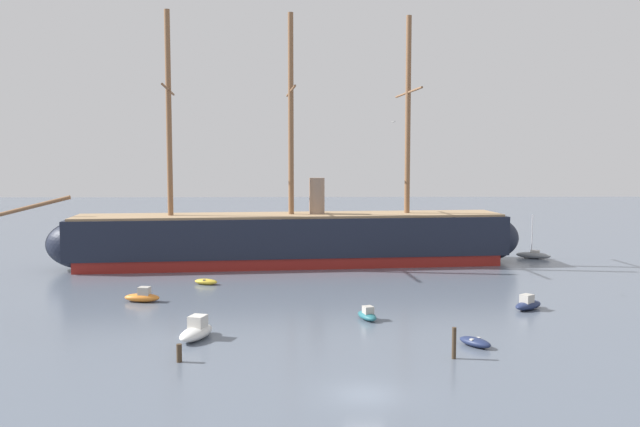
{
  "coord_description": "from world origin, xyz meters",
  "views": [
    {
      "loc": [
        -3.58,
        -39.94,
        14.64
      ],
      "look_at": [
        -2.04,
        34.17,
        8.27
      ],
      "focal_mm": 37.54,
      "sensor_mm": 36.0,
      "label": 1
    }
  ],
  "objects_px": {
    "tall_ship": "(291,238)",
    "motorboat_mid_right": "(528,304)",
    "motorboat_mid_left": "(142,297)",
    "dinghy_alongside_bow": "(206,282)",
    "motorboat_foreground_left": "(196,331)",
    "mooring_piling_nearest": "(454,343)",
    "seagull_in_flight": "(394,122)",
    "motorboat_near_centre": "(367,315)",
    "sailboat_far_right": "(533,255)",
    "mooring_piling_left_pair": "(179,353)",
    "dinghy_foreground_right": "(475,342)"
  },
  "relations": [
    {
      "from": "tall_ship",
      "to": "motorboat_mid_right",
      "type": "bearing_deg",
      "value": -49.1
    },
    {
      "from": "motorboat_mid_left",
      "to": "dinghy_alongside_bow",
      "type": "height_order",
      "value": "motorboat_mid_left"
    },
    {
      "from": "motorboat_foreground_left",
      "to": "motorboat_mid_left",
      "type": "bearing_deg",
      "value": 118.93
    },
    {
      "from": "mooring_piling_nearest",
      "to": "seagull_in_flight",
      "type": "distance_m",
      "value": 30.45
    },
    {
      "from": "motorboat_near_centre",
      "to": "sailboat_far_right",
      "type": "distance_m",
      "value": 44.61
    },
    {
      "from": "motorboat_foreground_left",
      "to": "sailboat_far_right",
      "type": "distance_m",
      "value": 58.6
    },
    {
      "from": "motorboat_mid_left",
      "to": "mooring_piling_nearest",
      "type": "xyz_separation_m",
      "value": [
        27.21,
        -19.55,
        0.62
      ]
    },
    {
      "from": "motorboat_near_centre",
      "to": "motorboat_mid_right",
      "type": "xyz_separation_m",
      "value": [
        15.73,
        3.64,
        0.08
      ]
    },
    {
      "from": "motorboat_mid_right",
      "to": "sailboat_far_right",
      "type": "height_order",
      "value": "sailboat_far_right"
    },
    {
      "from": "sailboat_far_right",
      "to": "mooring_piling_left_pair",
      "type": "height_order",
      "value": "sailboat_far_right"
    },
    {
      "from": "motorboat_foreground_left",
      "to": "mooring_piling_left_pair",
      "type": "height_order",
      "value": "motorboat_foreground_left"
    },
    {
      "from": "dinghy_foreground_right",
      "to": "seagull_in_flight",
      "type": "height_order",
      "value": "seagull_in_flight"
    },
    {
      "from": "dinghy_alongside_bow",
      "to": "motorboat_near_centre",
      "type": "bearing_deg",
      "value": -44.88
    },
    {
      "from": "motorboat_foreground_left",
      "to": "mooring_piling_left_pair",
      "type": "relative_size",
      "value": 3.65
    },
    {
      "from": "dinghy_alongside_bow",
      "to": "sailboat_far_right",
      "type": "relative_size",
      "value": 0.48
    },
    {
      "from": "mooring_piling_nearest",
      "to": "seagull_in_flight",
      "type": "xyz_separation_m",
      "value": [
        -1.27,
        25.12,
        17.17
      ]
    },
    {
      "from": "motorboat_mid_right",
      "to": "sailboat_far_right",
      "type": "relative_size",
      "value": 0.59
    },
    {
      "from": "dinghy_foreground_right",
      "to": "motorboat_mid_left",
      "type": "xyz_separation_m",
      "value": [
        -29.54,
        16.46,
        0.19
      ]
    },
    {
      "from": "motorboat_foreground_left",
      "to": "seagull_in_flight",
      "type": "height_order",
      "value": "seagull_in_flight"
    },
    {
      "from": "tall_ship",
      "to": "motorboat_near_centre",
      "type": "xyz_separation_m",
      "value": [
        7.47,
        -30.43,
        -3.19
      ]
    },
    {
      "from": "mooring_piling_left_pair",
      "to": "motorboat_mid_left",
      "type": "bearing_deg",
      "value": 110.5
    },
    {
      "from": "sailboat_far_right",
      "to": "motorboat_mid_right",
      "type": "bearing_deg",
      "value": -109.69
    },
    {
      "from": "motorboat_near_centre",
      "to": "seagull_in_flight",
      "type": "bearing_deg",
      "value": 73.61
    },
    {
      "from": "motorboat_near_centre",
      "to": "seagull_in_flight",
      "type": "height_order",
      "value": "seagull_in_flight"
    },
    {
      "from": "motorboat_mid_right",
      "to": "dinghy_alongside_bow",
      "type": "height_order",
      "value": "motorboat_mid_right"
    },
    {
      "from": "mooring_piling_left_pair",
      "to": "motorboat_mid_right",
      "type": "bearing_deg",
      "value": 27.44
    },
    {
      "from": "dinghy_foreground_right",
      "to": "mooring_piling_left_pair",
      "type": "height_order",
      "value": "mooring_piling_left_pair"
    },
    {
      "from": "motorboat_mid_left",
      "to": "dinghy_alongside_bow",
      "type": "bearing_deg",
      "value": 60.74
    },
    {
      "from": "motorboat_mid_right",
      "to": "mooring_piling_left_pair",
      "type": "relative_size",
      "value": 2.84
    },
    {
      "from": "tall_ship",
      "to": "sailboat_far_right",
      "type": "relative_size",
      "value": 11.02
    },
    {
      "from": "motorboat_near_centre",
      "to": "mooring_piling_left_pair",
      "type": "distance_m",
      "value": 18.89
    },
    {
      "from": "motorboat_foreground_left",
      "to": "sailboat_far_right",
      "type": "height_order",
      "value": "sailboat_far_right"
    },
    {
      "from": "dinghy_foreground_right",
      "to": "dinghy_alongside_bow",
      "type": "height_order",
      "value": "dinghy_foreground_right"
    },
    {
      "from": "tall_ship",
      "to": "sailboat_far_right",
      "type": "distance_m",
      "value": 35.08
    },
    {
      "from": "motorboat_mid_left",
      "to": "sailboat_far_right",
      "type": "height_order",
      "value": "sailboat_far_right"
    },
    {
      "from": "motorboat_foreground_left",
      "to": "motorboat_mid_left",
      "type": "xyz_separation_m",
      "value": [
        -7.7,
        13.93,
        -0.12
      ]
    },
    {
      "from": "motorboat_mid_right",
      "to": "mooring_piling_nearest",
      "type": "height_order",
      "value": "mooring_piling_nearest"
    },
    {
      "from": "dinghy_foreground_right",
      "to": "seagull_in_flight",
      "type": "relative_size",
      "value": 2.92
    },
    {
      "from": "sailboat_far_right",
      "to": "tall_ship",
      "type": "bearing_deg",
      "value": -171.78
    },
    {
      "from": "tall_ship",
      "to": "motorboat_near_centre",
      "type": "height_order",
      "value": "tall_ship"
    },
    {
      "from": "motorboat_mid_left",
      "to": "motorboat_mid_right",
      "type": "xyz_separation_m",
      "value": [
        37.72,
        -4.24,
        -0.01
      ]
    },
    {
      "from": "motorboat_foreground_left",
      "to": "dinghy_alongside_bow",
      "type": "distance_m",
      "value": 23.08
    },
    {
      "from": "dinghy_foreground_right",
      "to": "motorboat_near_centre",
      "type": "xyz_separation_m",
      "value": [
        -7.55,
        8.58,
        0.1
      ]
    },
    {
      "from": "tall_ship",
      "to": "mooring_piling_left_pair",
      "type": "bearing_deg",
      "value": -99.43
    },
    {
      "from": "seagull_in_flight",
      "to": "motorboat_foreground_left",
      "type": "bearing_deg",
      "value": -133.12
    },
    {
      "from": "tall_ship",
      "to": "dinghy_foreground_right",
      "type": "height_order",
      "value": "tall_ship"
    },
    {
      "from": "motorboat_foreground_left",
      "to": "dinghy_foreground_right",
      "type": "xyz_separation_m",
      "value": [
        21.85,
        -2.53,
        -0.31
      ]
    },
    {
      "from": "motorboat_near_centre",
      "to": "mooring_piling_nearest",
      "type": "xyz_separation_m",
      "value": [
        5.22,
        -11.67,
        0.71
      ]
    },
    {
      "from": "tall_ship",
      "to": "seagull_in_flight",
      "type": "xyz_separation_m",
      "value": [
        11.43,
        -16.99,
        14.69
      ]
    },
    {
      "from": "motorboat_near_centre",
      "to": "dinghy_alongside_bow",
      "type": "bearing_deg",
      "value": 135.12
    }
  ]
}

